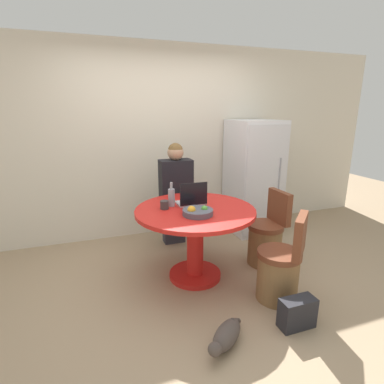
{
  "coord_description": "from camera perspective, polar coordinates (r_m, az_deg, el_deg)",
  "views": [
    {
      "loc": [
        -0.93,
        -2.49,
        1.75
      ],
      "look_at": [
        0.05,
        0.33,
        0.92
      ],
      "focal_mm": 28.0,
      "sensor_mm": 36.0,
      "label": 1
    }
  ],
  "objects": [
    {
      "name": "laptop",
      "position": [
        3.15,
        -0.05,
        -1.43
      ],
      "size": [
        0.29,
        0.21,
        0.25
      ],
      "rotation": [
        0.0,
        0.0,
        3.14
      ],
      "color": "#B7B7BC",
      "rests_on": "dining_table"
    },
    {
      "name": "chair_near_right_corner",
      "position": [
        3.0,
        16.44,
        -14.16
      ],
      "size": [
        0.47,
        0.47,
        0.86
      ],
      "rotation": [
        0.0,
        0.0,
        -2.37
      ],
      "color": "brown",
      "rests_on": "ground_plane"
    },
    {
      "name": "ground_plane",
      "position": [
        3.18,
        1.23,
        -17.89
      ],
      "size": [
        12.0,
        12.0,
        0.0
      ],
      "primitive_type": "plane",
      "color": "#9E8466"
    },
    {
      "name": "wall_back",
      "position": [
        4.23,
        -6.4,
        9.3
      ],
      "size": [
        7.0,
        0.06,
        2.6
      ],
      "color": "beige",
      "rests_on": "ground_plane"
    },
    {
      "name": "fruit_bowl",
      "position": [
        2.86,
        1.05,
        -3.79
      ],
      "size": [
        0.29,
        0.29,
        0.1
      ],
      "color": "#4C4C56",
      "rests_on": "dining_table"
    },
    {
      "name": "person_seated",
      "position": [
        3.83,
        -3.24,
        0.21
      ],
      "size": [
        0.4,
        0.37,
        1.36
      ],
      "rotation": [
        0.0,
        0.0,
        3.14
      ],
      "color": "#2D2D38",
      "rests_on": "ground_plane"
    },
    {
      "name": "refrigerator",
      "position": [
        4.42,
        11.54,
        2.83
      ],
      "size": [
        0.65,
        0.72,
        1.61
      ],
      "color": "silver",
      "rests_on": "ground_plane"
    },
    {
      "name": "coffee_cup",
      "position": [
        3.04,
        -5.28,
        -2.45
      ],
      "size": [
        0.09,
        0.09,
        0.09
      ],
      "color": "#383333",
      "rests_on": "dining_table"
    },
    {
      "name": "chair_right_side",
      "position": [
        3.61,
        13.98,
        -8.72
      ],
      "size": [
        0.4,
        0.4,
        0.86
      ],
      "rotation": [
        0.0,
        0.0,
        -1.55
      ],
      "color": "brown",
      "rests_on": "ground_plane"
    },
    {
      "name": "handbag",
      "position": [
        2.79,
        19.4,
        -20.91
      ],
      "size": [
        0.3,
        0.14,
        0.26
      ],
      "color": "#232328",
      "rests_on": "ground_plane"
    },
    {
      "name": "dining_table",
      "position": [
        3.12,
        0.61,
        -6.92
      ],
      "size": [
        1.23,
        1.23,
        0.77
      ],
      "color": "red",
      "rests_on": "ground_plane"
    },
    {
      "name": "cat",
      "position": [
        2.54,
        6.49,
        -25.57
      ],
      "size": [
        0.41,
        0.36,
        0.17
      ],
      "rotation": [
        0.0,
        0.0,
        3.83
      ],
      "color": "#473D38",
      "rests_on": "ground_plane"
    },
    {
      "name": "bottle",
      "position": [
        3.11,
        -3.93,
        -0.94
      ],
      "size": [
        0.07,
        0.07,
        0.25
      ],
      "color": "#9999A3",
      "rests_on": "dining_table"
    }
  ]
}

